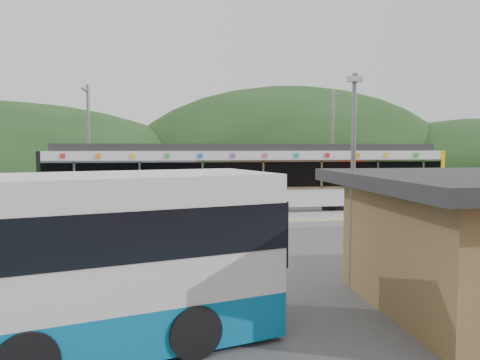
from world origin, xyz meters
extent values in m
plane|color=#4C4C4F|center=(0.00, 0.00, 0.00)|extent=(120.00, 120.00, 0.00)
ellipsoid|color=#1E3D19|center=(16.00, 54.00, 0.00)|extent=(52.00, 39.00, 26.00)
cube|color=#9E9E99|center=(0.00, 3.30, 0.15)|extent=(26.00, 3.20, 0.30)
cube|color=yellow|center=(0.00, 2.00, 0.30)|extent=(26.00, 0.10, 0.01)
cube|color=black|center=(-4.50, 6.00, 0.30)|extent=(3.20, 2.20, 0.56)
cube|color=black|center=(7.50, 6.00, 0.30)|extent=(3.20, 2.20, 0.56)
cube|color=silver|center=(1.50, 6.00, 1.04)|extent=(20.00, 2.90, 0.92)
cube|color=black|center=(1.50, 6.00, 2.23)|extent=(20.00, 2.96, 1.45)
cube|color=silver|center=(1.50, 4.50, 1.55)|extent=(20.00, 0.05, 0.10)
cube|color=silver|center=(1.50, 4.50, 2.90)|extent=(20.00, 0.05, 0.10)
cube|color=silver|center=(1.50, 6.00, 3.17)|extent=(20.00, 2.90, 0.45)
cube|color=#2D2D30|center=(1.50, 6.00, 3.58)|extent=(19.40, 2.50, 0.36)
cube|color=yellow|center=(11.62, 6.00, 1.90)|extent=(0.24, 2.92, 3.00)
cube|color=black|center=(-8.60, 6.00, 1.90)|extent=(0.20, 2.92, 3.00)
cube|color=silver|center=(-7.00, 4.50, 2.23)|extent=(0.10, 0.05, 1.35)
cube|color=silver|center=(-4.00, 4.50, 2.23)|extent=(0.10, 0.05, 1.35)
cube|color=silver|center=(-1.00, 4.50, 2.23)|extent=(0.10, 0.05, 1.35)
cube|color=silver|center=(2.00, 4.50, 2.23)|extent=(0.10, 0.05, 1.35)
cube|color=silver|center=(5.00, 4.50, 2.23)|extent=(0.10, 0.05, 1.35)
cube|color=silver|center=(8.00, 4.50, 2.23)|extent=(0.10, 0.05, 1.35)
cube|color=silver|center=(10.50, 4.50, 2.23)|extent=(0.10, 0.05, 1.35)
cube|color=red|center=(-7.50, 4.51, 3.18)|extent=(0.22, 0.04, 0.22)
cube|color=orange|center=(-5.90, 4.51, 3.18)|extent=(0.22, 0.04, 0.22)
cube|color=yellow|center=(-4.30, 4.51, 3.18)|extent=(0.22, 0.04, 0.22)
cube|color=green|center=(-2.70, 4.51, 3.18)|extent=(0.22, 0.04, 0.22)
cube|color=blue|center=(-1.10, 4.51, 3.18)|extent=(0.22, 0.04, 0.22)
cube|color=purple|center=(0.50, 4.51, 3.18)|extent=(0.22, 0.04, 0.22)
cube|color=#E54C8C|center=(2.10, 4.51, 3.18)|extent=(0.22, 0.04, 0.22)
cube|color=#19A5A5|center=(3.70, 4.51, 3.18)|extent=(0.22, 0.04, 0.22)
cube|color=red|center=(5.30, 4.51, 3.18)|extent=(0.22, 0.04, 0.22)
cube|color=orange|center=(6.90, 4.51, 3.18)|extent=(0.22, 0.04, 0.22)
cube|color=yellow|center=(8.50, 4.51, 3.18)|extent=(0.22, 0.04, 0.22)
cube|color=green|center=(10.10, 4.51, 3.18)|extent=(0.22, 0.04, 0.22)
cylinder|color=slate|center=(-7.00, 8.60, 3.50)|extent=(0.18, 0.18, 7.00)
cube|color=slate|center=(-7.00, 7.80, 6.60)|extent=(0.08, 1.80, 0.08)
cylinder|color=slate|center=(7.00, 8.60, 3.50)|extent=(0.18, 0.18, 7.00)
cube|color=slate|center=(7.00, 7.80, 6.60)|extent=(0.08, 1.80, 0.08)
cylinder|color=black|center=(-4.95, -10.02, 0.46)|extent=(1.67, 2.85, 0.93)
cylinder|color=black|center=(-2.47, -9.28, 0.46)|extent=(1.67, 2.85, 0.93)
cylinder|color=slate|center=(2.04, -6.99, 2.66)|extent=(0.12, 0.12, 5.32)
cube|color=slate|center=(2.04, -7.39, 5.23)|extent=(0.43, 0.87, 0.12)
cube|color=silver|center=(2.04, -7.79, 5.16)|extent=(0.39, 0.30, 0.12)
camera|label=1|loc=(-2.47, -18.20, 3.58)|focal=35.00mm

